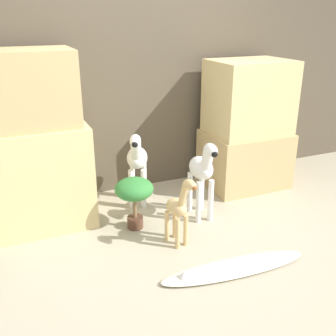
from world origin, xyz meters
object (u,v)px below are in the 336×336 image
Objects in this scene: giraffe_figurine at (179,208)px; potted_palm_front at (134,192)px; zebra_right at (202,170)px; surfboard at (234,268)px; zebra_left at (137,160)px.

giraffe_figurine is 0.46m from potted_palm_front.
zebra_right is 0.66× the size of surfboard.
zebra_left is 1.23× the size of giraffe_figurine.
giraffe_figurine reaches higher than surfboard.
zebra_right is 0.95m from surfboard.
potted_palm_front is at bearing 174.50° from zebra_right.
giraffe_figurine is at bearing 115.44° from surfboard.
potted_palm_front is (-0.24, 0.39, 0.02)m from giraffe_figurine.
zebra_right is 0.53m from giraffe_figurine.
zebra_left is at bearing 133.20° from zebra_right.
zebra_right reaches higher than surfboard.
potted_palm_front is 0.40× the size of surfboard.
giraffe_figurine is (0.06, -0.82, -0.14)m from zebra_left.
zebra_right reaches higher than giraffe_figurine.
giraffe_figurine is 0.53× the size of surfboard.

